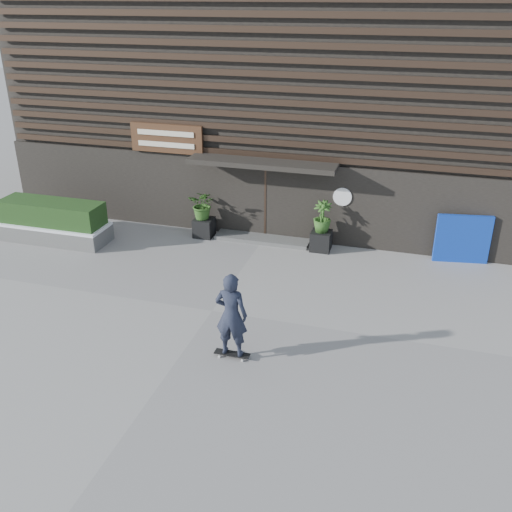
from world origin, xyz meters
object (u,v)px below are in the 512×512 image
(planter_pot_left, at_px, (204,227))
(skateboarder, at_px, (231,315))
(planter_pot_right, at_px, (321,241))
(blue_tarp, at_px, (463,239))
(raised_bed, at_px, (55,232))

(planter_pot_left, height_order, skateboarder, skateboarder)
(planter_pot_right, bearing_deg, blue_tarp, 4.24)
(raised_bed, height_order, blue_tarp, blue_tarp)
(planter_pot_left, height_order, planter_pot_right, same)
(raised_bed, xyz_separation_m, blue_tarp, (12.28, 1.91, 0.47))
(planter_pot_right, xyz_separation_m, blue_tarp, (4.05, 0.30, 0.42))
(raised_bed, bearing_deg, skateboarder, -31.24)
(planter_pot_right, xyz_separation_m, raised_bed, (-8.24, -1.61, -0.05))
(blue_tarp, bearing_deg, planter_pot_left, 173.14)
(planter_pot_left, xyz_separation_m, raised_bed, (-4.44, -1.61, -0.05))
(skateboarder, bearing_deg, raised_bed, 148.76)
(planter_pot_left, distance_m, skateboarder, 6.85)
(planter_pot_left, bearing_deg, raised_bed, -160.08)
(planter_pot_left, relative_size, raised_bed, 0.17)
(planter_pot_right, height_order, blue_tarp, blue_tarp)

